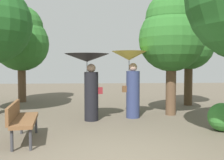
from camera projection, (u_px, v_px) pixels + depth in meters
person_left at (89, 72)px, 7.67m from camera, size 1.32×1.32×1.98m
person_right at (131, 73)px, 8.11m from camera, size 1.09×1.09×2.08m
park_bench at (21, 118)px, 5.59m from camera, size 0.70×1.55×0.83m
tree_near_right at (172, 33)px, 8.52m from camera, size 2.15×2.15×4.05m
tree_mid_left at (21, 39)px, 11.61m from camera, size 2.45×2.45×4.31m
tree_mid_right at (189, 40)px, 10.66m from camera, size 2.05×2.05×3.99m
bush_path_right at (222, 117)px, 6.48m from camera, size 0.71×0.71×0.71m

